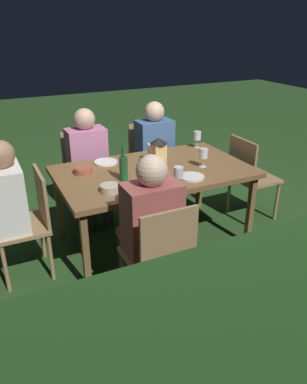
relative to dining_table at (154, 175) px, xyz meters
name	(u,v)px	position (x,y,z in m)	size (l,w,h in m)	color
ground_plane	(154,240)	(0.00, 0.00, -0.67)	(16.00, 16.00, 0.00)	#26471E
dining_table	(154,175)	(0.00, 0.00, 0.00)	(1.67, 1.00, 0.72)	brown
chair_side_left_a	(149,158)	(-0.38, -0.89, -0.19)	(0.42, 0.40, 0.87)	#9E7A51
person_in_blue	(157,151)	(-0.38, -0.69, -0.03)	(0.38, 0.47, 1.15)	#426699
chair_side_right_b	(161,255)	(0.38, 0.89, -0.19)	(0.42, 0.40, 0.87)	#9E7A51
person_in_rust	(148,222)	(0.38, 0.69, -0.03)	(0.38, 0.47, 1.15)	#9E4C47
chair_head_near	(250,175)	(-1.09, 0.00, -0.19)	(0.40, 0.42, 0.87)	#9E7A51
chair_head_far	(30,219)	(1.09, 0.00, -0.19)	(0.40, 0.42, 0.87)	#9E7A51
person_in_cream	(0,207)	(1.28, 0.00, -0.03)	(0.48, 0.38, 1.15)	white
chair_side_left_b	(85,169)	(0.38, -0.89, -0.19)	(0.42, 0.40, 0.87)	#9E7A51
person_in_pink	(89,161)	(0.38, -0.69, -0.03)	(0.38, 0.47, 1.15)	#C675A3
lantern_centerpiece	(159,151)	(-0.07, -0.04, 0.20)	(0.15, 0.15, 0.27)	black
green_bottle_on_table	(124,168)	(0.32, 0.11, 0.16)	(0.07, 0.07, 0.29)	#195128
wine_glass_a	(203,154)	(-0.42, 0.13, 0.17)	(0.08, 0.08, 0.17)	silver
wine_glass_b	(151,177)	(0.22, 0.41, 0.17)	(0.08, 0.08, 0.17)	silver
wine_glass_c	(197,136)	(-0.67, -0.37, 0.17)	(0.08, 0.08, 0.17)	silver
wine_glass_d	(178,173)	(-0.01, 0.43, 0.17)	(0.08, 0.08, 0.17)	silver
wine_glass_e	(152,149)	(-0.07, -0.20, 0.17)	(0.08, 0.08, 0.17)	silver
plate_a	(192,177)	(-0.20, 0.31, 0.06)	(0.21, 0.21, 0.01)	silver
plate_b	(106,162)	(0.32, -0.34, 0.06)	(0.21, 0.21, 0.01)	white
bowl_olives	(83,170)	(0.58, -0.18, 0.08)	(0.16, 0.16, 0.05)	#9E5138
bowl_bread	(110,188)	(0.50, 0.27, 0.08)	(0.15, 0.15, 0.05)	#BCAD8E
ice_bucket	(161,367)	(0.89, 1.91, 0.11)	(0.26, 0.26, 0.34)	#B2B7BF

